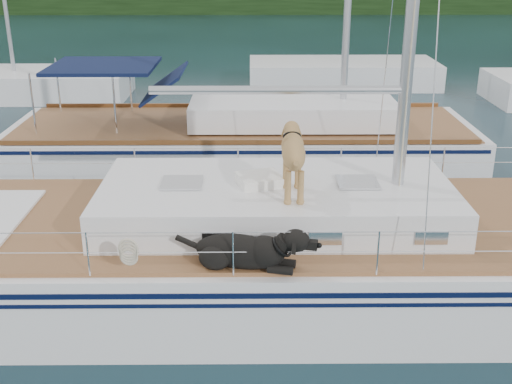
{
  "coord_description": "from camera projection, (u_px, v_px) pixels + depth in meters",
  "views": [
    {
      "loc": [
        0.42,
        -8.9,
        5.09
      ],
      "look_at": [
        0.5,
        0.2,
        1.6
      ],
      "focal_mm": 45.0,
      "sensor_mm": 36.0,
      "label": 1
    }
  ],
  "objects": [
    {
      "name": "neighbor_sailboat",
      "position": [
        247.0,
        143.0,
        15.53
      ],
      "size": [
        11.0,
        3.5,
        13.3
      ],
      "color": "white",
      "rests_on": "ground"
    },
    {
      "name": "shore_bank",
      "position": [
        245.0,
        4.0,
        53.04
      ],
      "size": [
        92.0,
        1.0,
        1.2
      ],
      "primitive_type": "cube",
      "color": "#595147",
      "rests_on": "ground"
    },
    {
      "name": "bg_boat_center",
      "position": [
        342.0,
        74.0,
        24.93
      ],
      "size": [
        7.2,
        3.0,
        11.65
      ],
      "color": "white",
      "rests_on": "ground"
    },
    {
      "name": "main_sailboat",
      "position": [
        230.0,
        253.0,
        9.88
      ],
      "size": [
        12.0,
        3.86,
        14.01
      ],
      "color": "white",
      "rests_on": "ground"
    },
    {
      "name": "bg_boat_west",
      "position": [
        16.0,
        85.0,
        22.97
      ],
      "size": [
        8.0,
        3.0,
        11.65
      ],
      "color": "white",
      "rests_on": "ground"
    },
    {
      "name": "ground",
      "position": [
        225.0,
        291.0,
        10.13
      ],
      "size": [
        120.0,
        120.0,
        0.0
      ],
      "primitive_type": "plane",
      "color": "black",
      "rests_on": "ground"
    }
  ]
}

